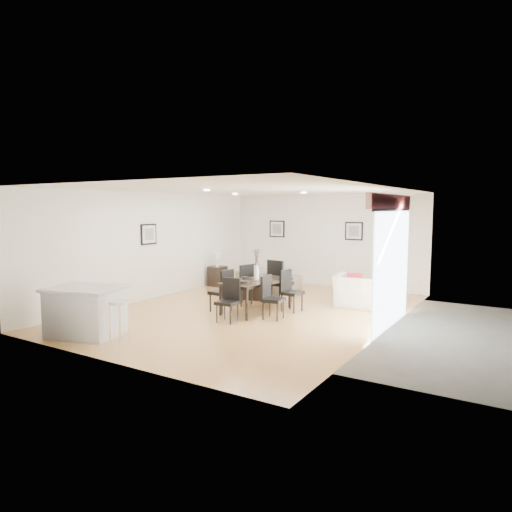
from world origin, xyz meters
The scene contains 26 objects.
ground centered at (0.00, 0.00, 0.00)m, with size 8.00×8.00×0.00m, color tan.
wall_back centered at (0.00, 4.00, 1.35)m, with size 6.00×0.04×2.70m, color white.
wall_front centered at (0.00, -4.00, 1.35)m, with size 6.00×0.04×2.70m, color white.
wall_left centered at (-3.00, 0.00, 1.35)m, with size 0.04×8.00×2.70m, color white.
wall_right centered at (3.00, 0.00, 1.35)m, with size 0.04×8.00×2.70m, color white.
ceiling centered at (0.00, 0.00, 2.70)m, with size 6.00×8.00×0.02m, color white.
sofa centered at (-1.32, 2.92, 0.29)m, with size 1.96×0.77×0.57m, color gray.
armchair centered at (1.89, 1.70, 0.38)m, with size 1.16×1.01×0.75m, color beige.
dining_table centered at (0.06, 0.04, 0.63)m, with size 1.03×1.78×0.70m.
dining_chair_wnear centered at (-0.53, -0.39, 0.53)m, with size 0.44×0.44×0.95m.
dining_chair_wfar centered at (-0.53, 0.44, 0.55)m, with size 0.54×0.54×0.98m.
dining_chair_enear centered at (0.66, -0.39, 0.51)m, with size 0.44×0.44×0.91m.
dining_chair_efar centered at (0.66, 0.47, 0.52)m, with size 0.46×0.46×0.92m.
dining_chair_head centered at (0.06, -1.01, 0.49)m, with size 0.43×0.43×0.89m.
dining_chair_foot centered at (0.05, 1.08, 0.59)m, with size 0.55×0.55×1.06m.
vase centered at (0.06, 0.04, 0.99)m, with size 0.90×1.38×0.70m.
coffee_table centered at (-0.71, 1.26, 0.21)m, with size 1.05×0.63×0.42m, color black.
side_table centered at (-2.66, 2.25, 0.29)m, with size 0.44×0.44×0.59m, color black.
table_lamp centered at (-2.66, 2.25, 0.84)m, with size 0.21×0.21×0.39m.
cushion centered at (1.78, 1.60, 0.61)m, with size 0.36×0.11×0.36m, color maroon.
kitchen_island centered at (-1.57, -3.23, 0.45)m, with size 1.49×1.28×0.89m.
bar_stool centered at (-0.69, -3.23, 0.63)m, with size 0.33×0.33×0.73m.
framed_print_back_left centered at (-1.60, 3.97, 1.65)m, with size 0.52×0.04×0.52m.
framed_print_back_right centered at (0.90, 3.97, 1.65)m, with size 0.52×0.04×0.52m.
framed_print_left_wall centered at (-2.97, -0.20, 1.65)m, with size 0.04×0.52×0.52m.
sliding_door centered at (2.96, 0.30, 1.66)m, with size 0.12×2.70×2.57m.
Camera 1 is at (5.33, -8.51, 2.32)m, focal length 32.00 mm.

